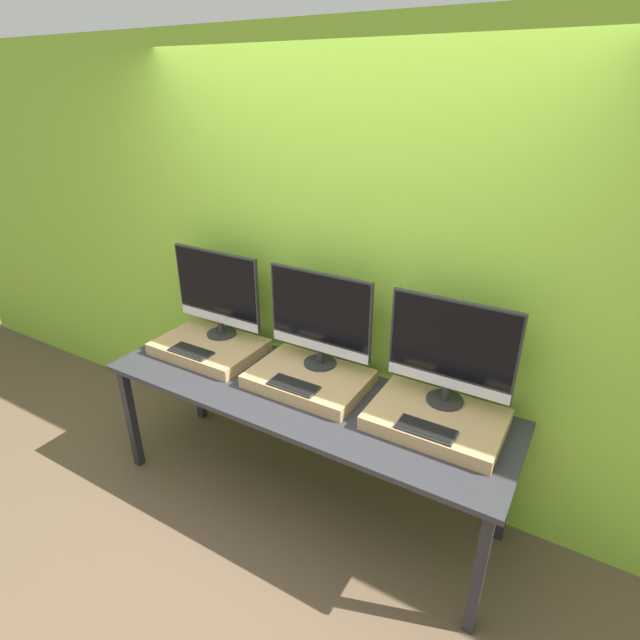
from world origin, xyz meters
name	(u,v)px	position (x,y,z in m)	size (l,w,h in m)	color
ground_plane	(269,538)	(0.00, 0.00, 0.00)	(12.00, 12.00, 0.00)	brown
wall_back	(340,278)	(0.00, 0.80, 1.30)	(8.00, 0.04, 2.60)	#8CC638
workbench	(301,401)	(0.00, 0.36, 0.71)	(2.33, 0.73, 0.77)	#2D2D33
wooden_riser_left	(209,347)	(-0.74, 0.45, 0.81)	(0.64, 0.45, 0.07)	tan
monitor_left	(217,291)	(-0.74, 0.57, 1.15)	(0.62, 0.19, 0.56)	#282828
keyboard_left	(191,351)	(-0.74, 0.29, 0.85)	(0.27, 0.12, 0.01)	#2D2D2D
wooden_riser_center	(309,379)	(0.00, 0.45, 0.81)	(0.64, 0.45, 0.07)	tan
monitor_center	(320,316)	(0.00, 0.57, 1.15)	(0.62, 0.19, 0.56)	#282828
keyboard_center	(294,385)	(0.00, 0.29, 0.85)	(0.27, 0.12, 0.01)	#2D2D2D
wooden_riser_right	(436,419)	(0.74, 0.45, 0.81)	(0.64, 0.45, 0.07)	tan
monitor_right	(451,349)	(0.74, 0.57, 1.15)	(0.62, 0.19, 0.56)	#282828
keyboard_right	(426,429)	(0.74, 0.29, 0.85)	(0.27, 0.12, 0.01)	#2D2D2D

